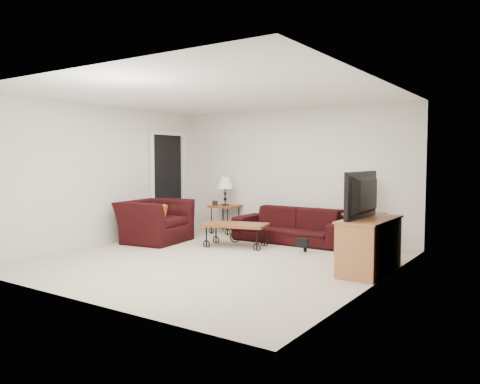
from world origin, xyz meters
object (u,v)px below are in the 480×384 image
(sofa, at_px, (292,225))
(backpack, at_px, (305,239))
(side_table_right, at_px, (364,231))
(lamp_left, at_px, (225,191))
(television, at_px, (369,195))
(lamp_right, at_px, (365,195))
(tv_stand, at_px, (370,245))
(armchair, at_px, (155,221))
(side_table_left, at_px, (225,219))
(coffee_table, at_px, (236,235))

(sofa, distance_m, backpack, 0.93)
(side_table_right, bearing_deg, sofa, -172.08)
(lamp_left, relative_size, television, 0.53)
(lamp_right, height_order, tv_stand, lamp_right)
(sofa, bearing_deg, television, -37.41)
(sofa, distance_m, lamp_left, 1.76)
(armchair, bearing_deg, side_table_left, -25.41)
(lamp_left, xyz_separation_m, coffee_table, (1.03, -1.12, -0.67))
(coffee_table, height_order, backpack, backpack)
(side_table_left, distance_m, backpack, 2.43)
(backpack, bearing_deg, tv_stand, -44.04)
(lamp_left, relative_size, tv_stand, 0.48)
(lamp_left, xyz_separation_m, backpack, (2.26, -0.88, -0.66))
(armchair, bearing_deg, lamp_left, -25.41)
(armchair, height_order, backpack, armchair)
(side_table_left, relative_size, backpack, 1.35)
(sofa, height_order, coffee_table, sofa)
(sofa, relative_size, lamp_left, 3.71)
(lamp_right, relative_size, armchair, 0.52)
(sofa, bearing_deg, side_table_right, 7.92)
(armchair, bearing_deg, coffee_table, -81.98)
(side_table_left, height_order, lamp_right, lamp_right)
(sofa, xyz_separation_m, side_table_left, (-1.66, 0.18, -0.02))
(sofa, relative_size, side_table_right, 3.53)
(side_table_left, xyz_separation_m, lamp_right, (2.95, 0.00, 0.63))
(backpack, bearing_deg, side_table_left, 144.89)
(armchair, bearing_deg, lamp_right, -73.51)
(sofa, bearing_deg, side_table_left, 173.81)
(sofa, distance_m, lamp_right, 1.44)
(sofa, xyz_separation_m, tv_stand, (1.95, -1.48, 0.05))
(sofa, bearing_deg, backpack, -49.06)
(side_table_right, height_order, lamp_left, lamp_left)
(lamp_left, height_order, television, television)
(lamp_left, bearing_deg, side_table_left, 0.00)
(tv_stand, bearing_deg, side_table_left, 155.34)
(side_table_left, distance_m, side_table_right, 2.95)
(side_table_right, height_order, armchair, armchair)
(sofa, xyz_separation_m, lamp_right, (1.29, 0.18, 0.61))
(sofa, distance_m, coffee_table, 1.14)
(side_table_right, distance_m, coffee_table, 2.23)
(lamp_left, height_order, tv_stand, lamp_left)
(side_table_left, distance_m, armchair, 1.63)
(tv_stand, xyz_separation_m, backpack, (-1.35, 0.78, -0.15))
(coffee_table, height_order, television, television)
(sofa, relative_size, armchair, 1.82)
(side_table_left, bearing_deg, side_table_right, 0.00)
(lamp_left, distance_m, backpack, 2.52)
(side_table_left, relative_size, side_table_right, 0.95)
(lamp_left, xyz_separation_m, armchair, (-0.49, -1.55, -0.49))
(tv_stand, distance_m, television, 0.69)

